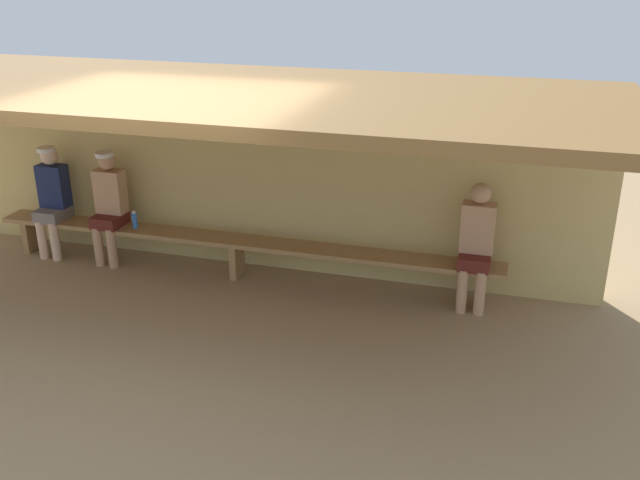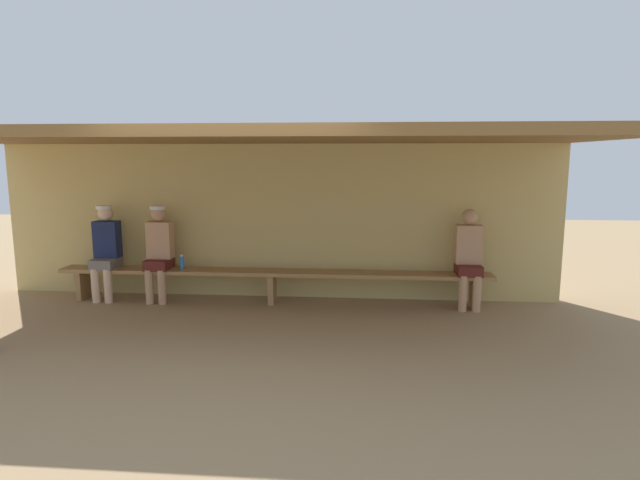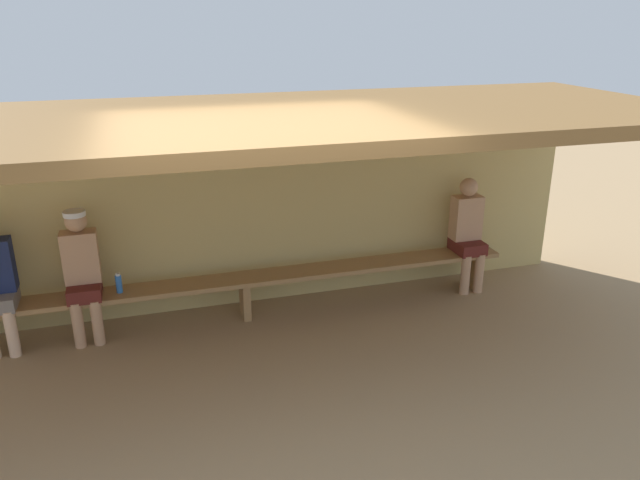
{
  "view_description": "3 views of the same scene",
  "coord_description": "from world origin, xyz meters",
  "views": [
    {
      "loc": [
        3.01,
        -5.42,
        3.5
      ],
      "look_at": [
        1.11,
        1.13,
        0.73
      ],
      "focal_mm": 40.25,
      "sensor_mm": 36.0,
      "label": 1
    },
    {
      "loc": [
        1.26,
        -5.43,
        2.02
      ],
      "look_at": [
        0.69,
        1.36,
        0.93
      ],
      "focal_mm": 29.3,
      "sensor_mm": 36.0,
      "label": 2
    },
    {
      "loc": [
        -0.98,
        -4.49,
        3.13
      ],
      "look_at": [
        0.76,
        1.25,
        0.91
      ],
      "focal_mm": 34.75,
      "sensor_mm": 36.0,
      "label": 3
    }
  ],
  "objects": [
    {
      "name": "ground_plane",
      "position": [
        0.0,
        0.0,
        0.0
      ],
      "size": [
        24.0,
        24.0,
        0.0
      ],
      "primitive_type": "plane",
      "color": "#9E7F59"
    },
    {
      "name": "back_wall",
      "position": [
        0.0,
        2.0,
        1.1
      ],
      "size": [
        8.0,
        0.2,
        2.2
      ],
      "primitive_type": "cube",
      "color": "tan",
      "rests_on": "ground"
    },
    {
      "name": "dugout_roof",
      "position": [
        0.0,
        0.7,
        2.26
      ],
      "size": [
        8.0,
        2.8,
        0.12
      ],
      "primitive_type": "cube",
      "color": "brown",
      "rests_on": "back_wall"
    },
    {
      "name": "bench",
      "position": [
        0.0,
        1.55,
        0.39
      ],
      "size": [
        6.0,
        0.36,
        0.46
      ],
      "color": "#9E7547",
      "rests_on": "ground"
    },
    {
      "name": "player_near_post",
      "position": [
        2.66,
        1.55,
        0.73
      ],
      "size": [
        0.34,
        0.42,
        1.34
      ],
      "color": "#591E19",
      "rests_on": "ground"
    },
    {
      "name": "player_shirtless_tan",
      "position": [
        -1.6,
        1.55,
        0.75
      ],
      "size": [
        0.34,
        0.42,
        1.34
      ],
      "color": "#591E19",
      "rests_on": "ground"
    },
    {
      "name": "water_bottle_blue",
      "position": [
        -1.27,
        1.54,
        0.56
      ],
      "size": [
        0.06,
        0.06,
        0.21
      ],
      "color": "blue",
      "rests_on": "bench"
    }
  ]
}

